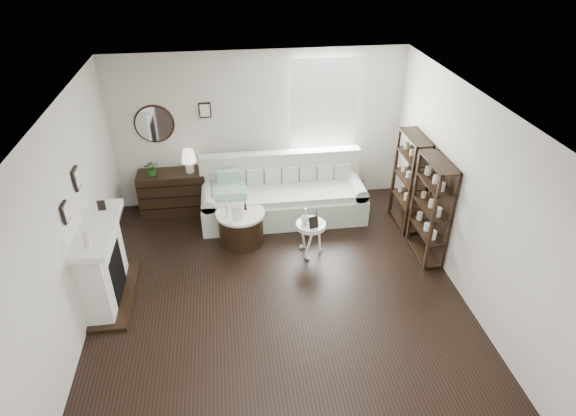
{
  "coord_description": "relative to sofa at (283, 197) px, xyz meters",
  "views": [
    {
      "loc": [
        -0.57,
        -5.03,
        4.52
      ],
      "look_at": [
        0.23,
        0.8,
        0.92
      ],
      "focal_mm": 30.0,
      "sensor_mm": 36.0,
      "label": 1
    }
  ],
  "objects": [
    {
      "name": "room",
      "position": [
        0.42,
        0.61,
        1.24
      ],
      "size": [
        5.5,
        5.5,
        5.5
      ],
      "color": "black",
      "rests_on": "ground"
    },
    {
      "name": "fireplace",
      "position": [
        -2.63,
        -1.79,
        0.18
      ],
      "size": [
        0.5,
        1.4,
        1.84
      ],
      "color": "white",
      "rests_on": "ground"
    },
    {
      "name": "shelf_unit_far",
      "position": [
        2.02,
        -0.54,
        0.45
      ],
      "size": [
        0.3,
        0.8,
        1.6
      ],
      "color": "black",
      "rests_on": "ground"
    },
    {
      "name": "shelf_unit_near",
      "position": [
        2.02,
        -1.44,
        0.45
      ],
      "size": [
        0.3,
        0.8,
        1.6
      ],
      "color": "black",
      "rests_on": "ground"
    },
    {
      "name": "sofa",
      "position": [
        0.0,
        0.0,
        0.0
      ],
      "size": [
        2.76,
        0.96,
        1.07
      ],
      "color": "#A7B19E",
      "rests_on": "ground"
    },
    {
      "name": "quilt",
      "position": [
        -0.9,
        -0.14,
        0.27
      ],
      "size": [
        0.56,
        0.46,
        0.14
      ],
      "primitive_type": "cube",
      "rotation": [
        0.0,
        0.0,
        0.02
      ],
      "color": "#299868",
      "rests_on": "sofa"
    },
    {
      "name": "suitcase",
      "position": [
        1.16,
        0.21,
        -0.14
      ],
      "size": [
        0.66,
        0.25,
        0.43
      ],
      "primitive_type": "cube",
      "rotation": [
        0.0,
        0.0,
        0.05
      ],
      "color": "brown",
      "rests_on": "ground"
    },
    {
      "name": "dresser",
      "position": [
        -1.88,
        0.38,
        0.03
      ],
      "size": [
        1.14,
        0.49,
        0.76
      ],
      "color": "black",
      "rests_on": "ground"
    },
    {
      "name": "table_lamp",
      "position": [
        -1.55,
        0.38,
        0.61
      ],
      "size": [
        0.31,
        0.31,
        0.4
      ],
      "primitive_type": null,
      "rotation": [
        0.0,
        0.0,
        0.25
      ],
      "color": "beige",
      "rests_on": "dresser"
    },
    {
      "name": "potted_plant",
      "position": [
        -2.16,
        0.34,
        0.54
      ],
      "size": [
        0.27,
        0.24,
        0.28
      ],
      "primitive_type": "imported",
      "rotation": [
        0.0,
        0.0,
        0.09
      ],
      "color": "#225618",
      "rests_on": "dresser"
    },
    {
      "name": "drum_table",
      "position": [
        -0.76,
        -0.69,
        -0.08
      ],
      "size": [
        0.77,
        0.77,
        0.53
      ],
      "rotation": [
        0.0,
        0.0,
        0.39
      ],
      "color": "black",
      "rests_on": "ground"
    },
    {
      "name": "pedestal_table",
      "position": [
        0.28,
        -1.17,
        0.15
      ],
      "size": [
        0.46,
        0.46,
        0.55
      ],
      "rotation": [
        0.0,
        0.0,
        -0.34
      ],
      "color": "white",
      "rests_on": "ground"
    },
    {
      "name": "eiffel_drum",
      "position": [
        -0.67,
        -0.63,
        0.28
      ],
      "size": [
        0.13,
        0.13,
        0.21
      ],
      "primitive_type": null,
      "rotation": [
        0.0,
        0.0,
        -0.12
      ],
      "color": "black",
      "rests_on": "drum_table"
    },
    {
      "name": "bottle_drum",
      "position": [
        -0.95,
        -0.77,
        0.32
      ],
      "size": [
        0.06,
        0.06,
        0.27
      ],
      "primitive_type": "cylinder",
      "color": "silver",
      "rests_on": "drum_table"
    },
    {
      "name": "card_frame_drum",
      "position": [
        -0.81,
        -0.88,
        0.28
      ],
      "size": [
        0.16,
        0.08,
        0.2
      ],
      "primitive_type": "cube",
      "rotation": [
        -0.21,
        0.0,
        0.17
      ],
      "color": "silver",
      "rests_on": "drum_table"
    },
    {
      "name": "eiffel_ped",
      "position": [
        0.37,
        -1.14,
        0.29
      ],
      "size": [
        0.13,
        0.13,
        0.19
      ],
      "primitive_type": null,
      "rotation": [
        0.0,
        0.0,
        -0.17
      ],
      "color": "black",
      "rests_on": "pedestal_table"
    },
    {
      "name": "flask_ped",
      "position": [
        0.2,
        -1.15,
        0.32
      ],
      "size": [
        0.14,
        0.14,
        0.26
      ],
      "primitive_type": null,
      "color": "silver",
      "rests_on": "pedestal_table"
    },
    {
      "name": "card_frame_ped",
      "position": [
        0.3,
        -1.29,
        0.29
      ],
      "size": [
        0.15,
        0.08,
        0.19
      ],
      "primitive_type": "cube",
      "rotation": [
        -0.21,
        0.0,
        0.23
      ],
      "color": "black",
      "rests_on": "pedestal_table"
    }
  ]
}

